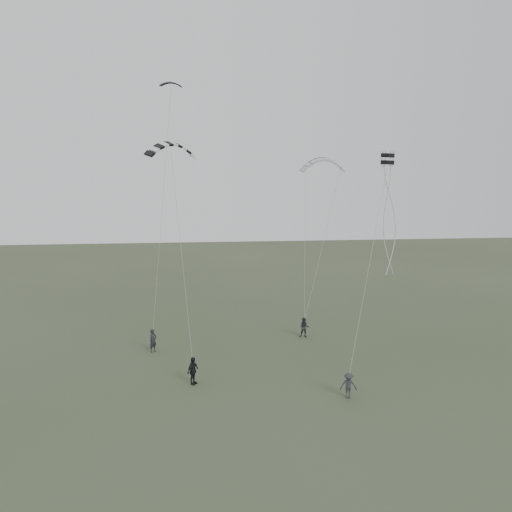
{
  "coord_description": "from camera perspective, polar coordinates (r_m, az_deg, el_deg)",
  "views": [
    {
      "loc": [
        -2.91,
        -28.79,
        12.42
      ],
      "look_at": [
        1.21,
        5.9,
        7.01
      ],
      "focal_mm": 35.0,
      "sensor_mm": 36.0,
      "label": 1
    }
  ],
  "objects": [
    {
      "name": "kite_box",
      "position": [
        33.57,
        14.81,
        10.68
      ],
      "size": [
        0.88,
        0.89,
        0.74
      ],
      "primitive_type": null,
      "rotation": [
        0.06,
        0.0,
        0.58
      ],
      "color": "black",
      "rests_on": "flyer_far"
    },
    {
      "name": "flyer_center",
      "position": [
        31.38,
        -7.23,
        -12.89
      ],
      "size": [
        0.92,
        1.06,
        1.71
      ],
      "primitive_type": "imported",
      "rotation": [
        0.0,
        0.0,
        0.96
      ],
      "color": "black",
      "rests_on": "ground"
    },
    {
      "name": "kite_dark_small",
      "position": [
        41.48,
        -9.69,
        18.93
      ],
      "size": [
        1.82,
        1.04,
        0.65
      ],
      "primitive_type": null,
      "rotation": [
        0.25,
        0.0,
        0.25
      ],
      "color": "black",
      "rests_on": "flyer_left"
    },
    {
      "name": "flyer_right",
      "position": [
        39.98,
        5.54,
        -8.13
      ],
      "size": [
        0.92,
        0.8,
        1.6
      ],
      "primitive_type": "imported",
      "rotation": [
        0.0,
        0.0,
        -0.3
      ],
      "color": "#28282D",
      "rests_on": "ground"
    },
    {
      "name": "kite_striped",
      "position": [
        33.81,
        -9.69,
        12.53
      ],
      "size": [
        3.5,
        2.6,
        1.47
      ],
      "primitive_type": null,
      "rotation": [
        0.29,
        0.0,
        0.49
      ],
      "color": "black",
      "rests_on": "flyer_center"
    },
    {
      "name": "flyer_left",
      "position": [
        37.31,
        -11.69,
        -9.44
      ],
      "size": [
        0.72,
        0.73,
        1.7
      ],
      "primitive_type": "imported",
      "rotation": [
        0.0,
        0.0,
        0.81
      ],
      "color": "black",
      "rests_on": "ground"
    },
    {
      "name": "flyer_far",
      "position": [
        29.85,
        10.52,
        -14.35
      ],
      "size": [
        1.06,
        0.71,
        1.52
      ],
      "primitive_type": "imported",
      "rotation": [
        0.0,
        0.0,
        -0.16
      ],
      "color": "#2B2C30",
      "rests_on": "ground"
    },
    {
      "name": "kite_pale_large",
      "position": [
        45.21,
        7.68,
        10.89
      ],
      "size": [
        3.97,
        1.26,
        1.79
      ],
      "primitive_type": null,
      "rotation": [
        0.24,
        0.0,
        -0.0
      ],
      "color": "#B0B3B6",
      "rests_on": "flyer_right"
    },
    {
      "name": "ground",
      "position": [
        31.49,
        -0.95,
        -14.42
      ],
      "size": [
        140.0,
        140.0,
        0.0
      ],
      "primitive_type": "plane",
      "color": "#3A442B",
      "rests_on": "ground"
    }
  ]
}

